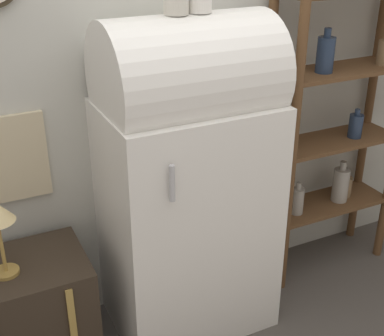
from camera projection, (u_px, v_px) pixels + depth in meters
name	position (u px, v px, depth m)	size (l,w,h in m)	color
wall_back	(159.00, 52.00, 2.52)	(7.00, 0.09, 2.70)	#B7B7AD
refrigerator	(188.00, 181.00, 2.52)	(0.77, 0.59, 1.57)	white
suitcase_trunk	(28.00, 316.00, 2.44)	(0.57, 0.45, 0.56)	#33281E
shelf_unit	(336.00, 125.00, 2.94)	(0.78, 0.30, 1.60)	brown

